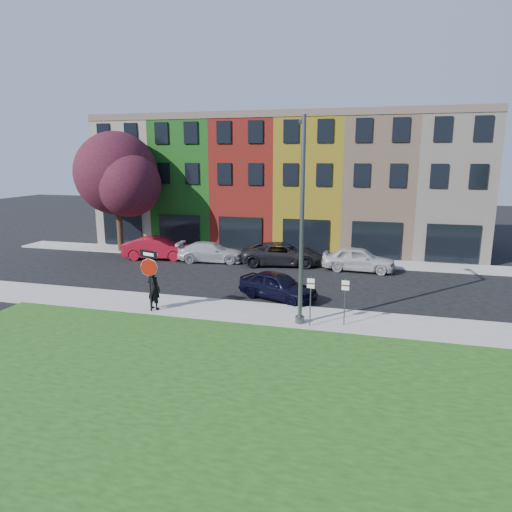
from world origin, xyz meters
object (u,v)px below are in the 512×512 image
(stop_sign, at_px, (149,268))
(street_lamp, at_px, (302,222))
(sedan_near, at_px, (278,286))
(man, at_px, (154,289))

(stop_sign, height_order, street_lamp, street_lamp)
(sedan_near, height_order, street_lamp, street_lamp)
(man, xyz_separation_m, sedan_near, (5.26, 3.42, -0.40))
(stop_sign, bearing_deg, street_lamp, 22.16)
(man, relative_size, sedan_near, 0.44)
(street_lamp, bearing_deg, stop_sign, 171.82)
(stop_sign, distance_m, man, 1.13)
(man, height_order, sedan_near, man)
(man, xyz_separation_m, street_lamp, (6.97, 0.13, 3.42))
(street_lamp, bearing_deg, man, 169.17)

